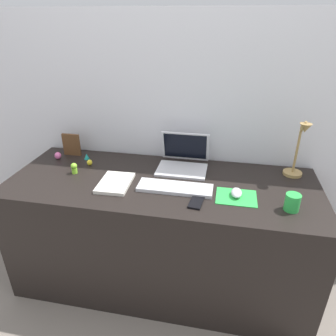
% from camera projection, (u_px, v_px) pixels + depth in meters
% --- Properties ---
extents(ground_plane, '(6.00, 6.00, 0.00)m').
position_uv_depth(ground_plane, '(163.00, 276.00, 2.10)').
color(ground_plane, slate).
extents(back_wall, '(2.98, 0.05, 1.64)m').
position_uv_depth(back_wall, '(174.00, 144.00, 2.07)').
color(back_wall, silver).
rests_on(back_wall, ground_plane).
extents(desk, '(1.78, 0.69, 0.74)m').
position_uv_depth(desk, '(162.00, 233.00, 1.93)').
color(desk, black).
rests_on(desk, ground_plane).
extents(laptop, '(0.30, 0.26, 0.21)m').
position_uv_depth(laptop, '(183.00, 159.00, 1.91)').
color(laptop, silver).
rests_on(laptop, desk).
extents(keyboard, '(0.41, 0.13, 0.02)m').
position_uv_depth(keyboard, '(175.00, 188.00, 1.68)').
color(keyboard, silver).
rests_on(keyboard, desk).
extents(mousepad, '(0.21, 0.17, 0.00)m').
position_uv_depth(mousepad, '(236.00, 197.00, 1.61)').
color(mousepad, green).
rests_on(mousepad, desk).
extents(mouse, '(0.06, 0.10, 0.03)m').
position_uv_depth(mouse, '(236.00, 193.00, 1.61)').
color(mouse, silver).
rests_on(mouse, mousepad).
extents(cell_phone, '(0.08, 0.13, 0.01)m').
position_uv_depth(cell_phone, '(196.00, 202.00, 1.56)').
color(cell_phone, black).
rests_on(cell_phone, desk).
extents(desk_lamp, '(0.11, 0.16, 0.36)m').
position_uv_depth(desk_lamp, '(298.00, 151.00, 1.74)').
color(desk_lamp, '#A5844C').
rests_on(desk_lamp, desk).
extents(notebook_pad, '(0.18, 0.25, 0.02)m').
position_uv_depth(notebook_pad, '(115.00, 183.00, 1.73)').
color(notebook_pad, silver).
rests_on(notebook_pad, desk).
extents(picture_frame, '(0.12, 0.02, 0.15)m').
position_uv_depth(picture_frame, '(71.00, 145.00, 2.07)').
color(picture_frame, brown).
rests_on(picture_frame, desk).
extents(coffee_mug, '(0.07, 0.07, 0.09)m').
position_uv_depth(coffee_mug, '(292.00, 202.00, 1.49)').
color(coffee_mug, green).
rests_on(coffee_mug, desk).
extents(toy_figurine_yellow, '(0.03, 0.03, 0.04)m').
position_uv_depth(toy_figurine_yellow, '(90.00, 162.00, 1.95)').
color(toy_figurine_yellow, yellow).
rests_on(toy_figurine_yellow, desk).
extents(toy_figurine_teal, '(0.03, 0.03, 0.04)m').
position_uv_depth(toy_figurine_teal, '(87.00, 156.00, 2.03)').
color(toy_figurine_teal, teal).
rests_on(toy_figurine_teal, desk).
extents(toy_figurine_pink, '(0.04, 0.04, 0.05)m').
position_uv_depth(toy_figurine_pink, '(58.00, 156.00, 2.03)').
color(toy_figurine_pink, pink).
rests_on(toy_figurine_pink, desk).
extents(toy_figurine_lime, '(0.04, 0.04, 0.07)m').
position_uv_depth(toy_figurine_lime, '(74.00, 168.00, 1.84)').
color(toy_figurine_lime, '#8CDB33').
rests_on(toy_figurine_lime, desk).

